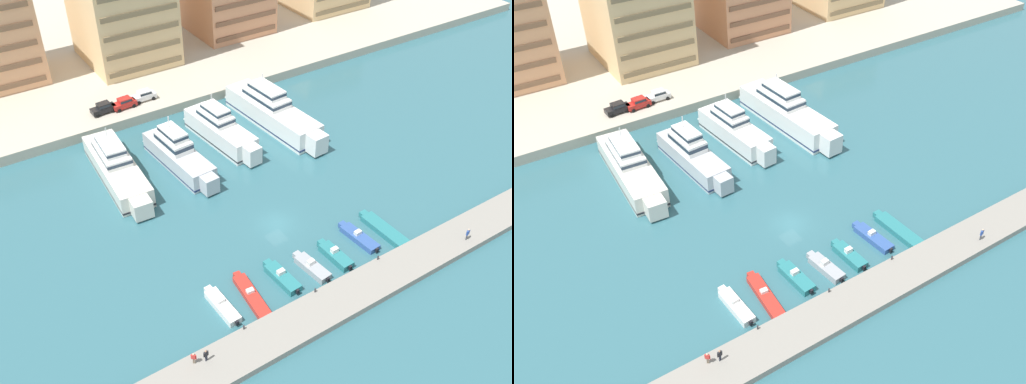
% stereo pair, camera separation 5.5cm
% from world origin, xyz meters
% --- Properties ---
extents(ground_plane, '(400.00, 400.00, 0.00)m').
position_xyz_m(ground_plane, '(0.00, 0.00, 0.00)').
color(ground_plane, '#336670').
extents(quay_promenade, '(180.00, 70.00, 1.71)m').
position_xyz_m(quay_promenade, '(0.00, 68.07, 0.85)').
color(quay_promenade, '#BCB29E').
rests_on(quay_promenade, ground).
extents(pier_dock, '(120.00, 5.12, 0.90)m').
position_xyz_m(pier_dock, '(0.00, -15.14, 0.45)').
color(pier_dock, gray).
rests_on(pier_dock, ground).
extents(yacht_ivory_far_left, '(5.81, 20.98, 7.33)m').
position_xyz_m(yacht_ivory_far_left, '(-13.71, 20.79, 2.01)').
color(yacht_ivory_far_left, silver).
rests_on(yacht_ivory_far_left, ground).
extents(yacht_silver_left, '(5.18, 17.58, 7.66)m').
position_xyz_m(yacht_silver_left, '(-4.78, 18.77, 2.10)').
color(yacht_silver_left, silver).
rests_on(yacht_silver_left, ground).
extents(yacht_white_mid_left, '(5.55, 17.54, 7.58)m').
position_xyz_m(yacht_white_mid_left, '(3.86, 21.20, 2.15)').
color(yacht_white_mid_left, white).
rests_on(yacht_white_mid_left, ground).
extents(yacht_white_center_left, '(6.42, 23.20, 8.09)m').
position_xyz_m(yacht_white_center_left, '(13.70, 21.10, 2.34)').
color(yacht_white_center_left, white).
rests_on(yacht_white_center_left, ground).
extents(motorboat_white_far_left, '(1.76, 6.47, 1.36)m').
position_xyz_m(motorboat_white_far_left, '(-13.37, -8.49, 0.47)').
color(motorboat_white_far_left, white).
rests_on(motorboat_white_far_left, ground).
extents(motorboat_red_left, '(2.22, 8.10, 1.14)m').
position_xyz_m(motorboat_red_left, '(-9.79, -9.05, 0.39)').
color(motorboat_red_left, red).
rests_on(motorboat_red_left, ground).
extents(motorboat_teal_mid_left, '(2.01, 6.25, 1.44)m').
position_xyz_m(motorboat_teal_mid_left, '(-5.23, -8.56, 0.48)').
color(motorboat_teal_mid_left, teal).
rests_on(motorboat_teal_mid_left, ground).
extents(motorboat_grey_center_left, '(2.15, 5.94, 1.44)m').
position_xyz_m(motorboat_grey_center_left, '(-1.27, -9.17, 0.47)').
color(motorboat_grey_center_left, '#9EA3A8').
rests_on(motorboat_grey_center_left, ground).
extents(motorboat_teal_center, '(1.80, 5.87, 1.53)m').
position_xyz_m(motorboat_teal_center, '(2.37, -9.15, 0.50)').
color(motorboat_teal_center, teal).
rests_on(motorboat_teal_center, ground).
extents(motorboat_blue_center_right, '(2.07, 6.68, 1.27)m').
position_xyz_m(motorboat_blue_center_right, '(7.05, -8.19, 0.41)').
color(motorboat_blue_center_right, '#33569E').
rests_on(motorboat_blue_center_right, ground).
extents(motorboat_teal_mid_right, '(2.12, 8.60, 0.85)m').
position_xyz_m(motorboat_teal_mid_right, '(10.74, -9.06, 0.40)').
color(motorboat_teal_mid_right, teal).
rests_on(motorboat_teal_mid_right, ground).
extents(car_black_far_left, '(4.19, 2.11, 1.80)m').
position_xyz_m(car_black_far_left, '(-9.35, 37.03, 2.69)').
color(car_black_far_left, black).
rests_on(car_black_far_left, quay_promenade).
extents(car_red_left, '(4.21, 2.14, 1.80)m').
position_xyz_m(car_red_left, '(-5.80, 36.70, 2.69)').
color(car_red_left, red).
rests_on(car_red_left, quay_promenade).
extents(car_white_mid_left, '(4.12, 1.97, 1.80)m').
position_xyz_m(car_white_mid_left, '(-1.94, 37.31, 2.69)').
color(car_white_mid_left, white).
rests_on(car_white_mid_left, quay_promenade).
extents(pedestrian_near_edge, '(0.47, 0.44, 1.56)m').
position_xyz_m(pedestrian_near_edge, '(-19.65, -13.71, 1.83)').
color(pedestrian_near_edge, '#7A6B56').
rests_on(pedestrian_near_edge, pier_dock).
extents(pedestrian_mid_deck, '(0.66, 0.34, 1.75)m').
position_xyz_m(pedestrian_mid_deck, '(17.73, -16.25, 1.94)').
color(pedestrian_mid_deck, '#4C515B').
rests_on(pedestrian_mid_deck, pier_dock).
extents(pedestrian_far_side, '(0.62, 0.27, 1.62)m').
position_xyz_m(pedestrian_far_side, '(-18.46, -14.10, 1.86)').
color(pedestrian_far_side, '#282D3D').
rests_on(pedestrian_far_side, pier_dock).
extents(bollard_west, '(0.20, 0.20, 0.61)m').
position_xyz_m(bollard_west, '(-13.19, -12.83, 1.22)').
color(bollard_west, '#2D2D33').
rests_on(bollard_west, pier_dock).
extents(bollard_west_mid, '(0.20, 0.20, 0.61)m').
position_xyz_m(bollard_west_mid, '(-3.62, -12.83, 1.22)').
color(bollard_west_mid, '#2D2D33').
rests_on(bollard_west_mid, pier_dock).
extents(bollard_east_mid, '(0.20, 0.20, 0.61)m').
position_xyz_m(bollard_east_mid, '(5.95, -12.83, 1.22)').
color(bollard_east_mid, '#2D2D33').
rests_on(bollard_east_mid, pier_dock).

